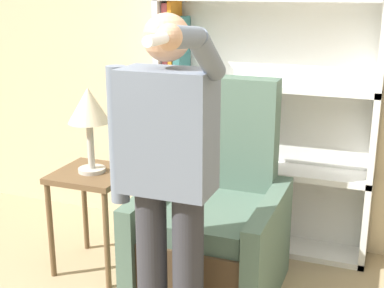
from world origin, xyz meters
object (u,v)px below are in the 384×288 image
object	(u,v)px
person_standing	(167,175)
armchair	(214,229)
table_lamp	(89,110)
bookcase	(245,126)
side_table	(93,189)

from	to	relation	value
person_standing	armchair	bearing A→B (deg)	89.74
person_standing	table_lamp	distance (m)	1.03
bookcase	side_table	bearing A→B (deg)	-137.85
person_standing	table_lamp	bearing A→B (deg)	141.13
table_lamp	bookcase	bearing A→B (deg)	42.15
armchair	bookcase	bearing A→B (deg)	90.55
side_table	table_lamp	bearing A→B (deg)	-33.69
table_lamp	side_table	bearing A→B (deg)	146.31
armchair	table_lamp	distance (m)	1.06
side_table	armchair	bearing A→B (deg)	3.41
armchair	side_table	size ratio (longest dim) A/B	1.90
bookcase	armchair	size ratio (longest dim) A/B	1.38
armchair	table_lamp	bearing A→B (deg)	-176.59
table_lamp	armchair	bearing A→B (deg)	3.41
bookcase	armchair	bearing A→B (deg)	-89.45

